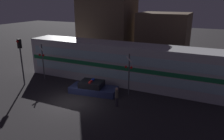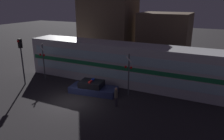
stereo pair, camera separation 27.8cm
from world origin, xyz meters
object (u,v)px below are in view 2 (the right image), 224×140
(pedestrian, at_px, (116,97))
(crossing_signal_near, at_px, (129,72))
(traffic_light_corner, at_px, (21,53))
(police_car, at_px, (93,88))
(train, at_px, (129,65))

(pedestrian, bearing_deg, crossing_signal_near, 87.97)
(traffic_light_corner, bearing_deg, police_car, 9.27)
(train, height_order, traffic_light_corner, traffic_light_corner)
(pedestrian, distance_m, crossing_signal_near, 2.77)
(police_car, xyz_separation_m, traffic_light_corner, (-7.44, -1.22, 2.81))
(police_car, relative_size, pedestrian, 2.79)
(pedestrian, xyz_separation_m, crossing_signal_near, (0.08, 2.39, 1.39))
(train, bearing_deg, crossing_signal_near, -69.19)
(police_car, distance_m, crossing_signal_near, 3.76)
(police_car, bearing_deg, traffic_light_corner, -178.66)
(pedestrian, distance_m, traffic_light_corner, 10.85)
(train, distance_m, traffic_light_corner, 10.81)
(crossing_signal_near, xyz_separation_m, traffic_light_corner, (-10.65, -2.04, 1.03))
(pedestrian, bearing_deg, traffic_light_corner, 178.06)
(train, bearing_deg, pedestrian, -79.22)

